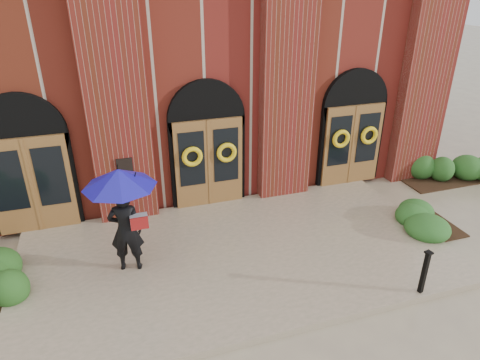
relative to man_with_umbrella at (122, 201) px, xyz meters
name	(u,v)px	position (x,y,z in m)	size (l,w,h in m)	color
ground	(239,261)	(2.44, -0.34, -1.85)	(90.00, 90.00, 0.00)	#9C8F71
landing	(237,255)	(2.44, -0.19, -1.77)	(10.00, 5.30, 0.15)	tan
church_building	(168,51)	(2.44, 8.45, 1.65)	(16.20, 12.53, 7.00)	maroon
man_with_umbrella	(122,201)	(0.00, 0.00, 0.00)	(1.79, 1.79, 2.43)	black
metal_post	(425,271)	(5.65, -2.69, -1.17)	(0.16, 0.16, 1.00)	black
hedge_wall_right	(450,168)	(10.44, 1.86, -1.47)	(2.97, 1.19, 0.76)	#214C1B
hedge_front_right	(423,218)	(7.54, -0.39, -1.57)	(1.60, 1.37, 0.57)	#22501D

